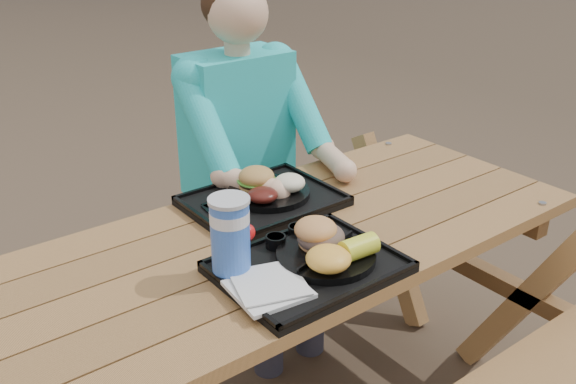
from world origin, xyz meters
TOP-DOWN VIEW (x-y plane):
  - picnic_table at (0.00, 0.00)m, footprint 1.80×1.49m
  - tray_near at (-0.08, -0.20)m, footprint 0.45×0.35m
  - tray_far at (0.05, 0.19)m, footprint 0.45×0.35m
  - plate_near at (-0.03, -0.20)m, footprint 0.26×0.26m
  - plate_far at (0.08, 0.20)m, footprint 0.26×0.26m
  - napkin_stack at (-0.24, -0.23)m, footprint 0.19×0.19m
  - soda_cup at (-0.26, -0.11)m, footprint 0.10×0.10m
  - condiment_bbq at (-0.10, -0.07)m, footprint 0.06×0.06m
  - condiment_mustard at (-0.01, -0.06)m, footprint 0.05×0.05m
  - sandwich at (-0.02, -0.16)m, footprint 0.12×0.12m
  - mac_cheese at (-0.08, -0.27)m, footprint 0.11×0.11m
  - corn_cob at (0.02, -0.27)m, footprint 0.10×0.10m
  - cutlery_far at (-0.11, 0.20)m, footprint 0.03×0.15m
  - burger at (0.06, 0.24)m, footprint 0.12×0.12m
  - baked_beans at (0.02, 0.15)m, footprint 0.09×0.09m
  - potato_salad at (0.13, 0.16)m, footprint 0.10×0.10m
  - diner at (0.23, 0.58)m, footprint 0.48×0.84m

SIDE VIEW (x-z plane):
  - picnic_table at x=0.00m, z-range 0.00..0.75m
  - diner at x=0.23m, z-range 0.00..1.28m
  - tray_near at x=-0.08m, z-range 0.75..0.77m
  - tray_far at x=0.05m, z-range 0.75..0.77m
  - cutlery_far at x=-0.11m, z-range 0.77..0.78m
  - napkin_stack at x=-0.24m, z-range 0.77..0.79m
  - plate_near at x=-0.03m, z-range 0.77..0.79m
  - plate_far at x=0.08m, z-range 0.77..0.79m
  - condiment_mustard at x=-0.01m, z-range 0.77..0.80m
  - condiment_bbq at x=-0.10m, z-range 0.77..0.80m
  - baked_beans at x=0.02m, z-range 0.79..0.83m
  - potato_salad at x=0.13m, z-range 0.79..0.84m
  - mac_cheese at x=-0.08m, z-range 0.79..0.85m
  - corn_cob at x=0.02m, z-range 0.79..0.85m
  - burger at x=0.06m, z-range 0.79..0.89m
  - sandwich at x=-0.02m, z-range 0.79..0.91m
  - soda_cup at x=-0.26m, z-range 0.77..0.97m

